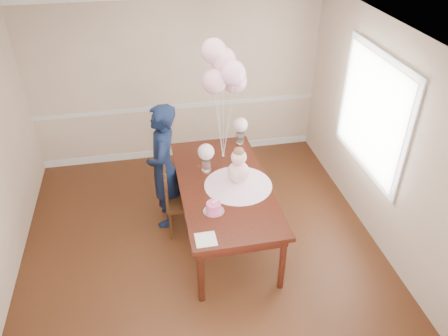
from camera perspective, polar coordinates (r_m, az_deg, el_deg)
floor at (r=5.61m, az=-2.64°, el=-11.52°), size 4.50×5.00×0.00m
ceiling at (r=4.15m, az=-3.64°, el=15.63°), size 4.50×5.00×0.02m
wall_back at (r=6.95m, az=-6.18°, el=11.37°), size 4.50×0.02×2.70m
wall_right at (r=5.47m, az=20.98°, el=2.51°), size 0.02×5.00×2.70m
chair_rail_trim at (r=7.13m, az=-5.95°, el=8.00°), size 4.50×0.02×0.07m
baseboard_trim at (r=7.53m, az=-5.58°, el=2.25°), size 4.50×0.02×0.12m
window_frame at (r=5.73m, az=18.82°, el=6.78°), size 0.02×1.66×1.56m
window_blinds at (r=5.73m, az=18.66°, el=6.77°), size 0.01×1.50×1.40m
dining_table_top at (r=5.41m, az=0.01°, el=-2.33°), size 1.11×2.21×0.06m
table_apron at (r=5.46m, az=0.01°, el=-3.03°), size 1.00×2.10×0.11m
table_leg_fl at (r=4.88m, az=-3.04°, el=-13.84°), size 0.08×0.08×0.77m
table_leg_fr at (r=5.05m, az=7.63°, el=-12.20°), size 0.08×0.08×0.77m
table_leg_bl at (r=6.42m, az=-5.84°, el=-0.52°), size 0.08×0.08×0.77m
table_leg_br at (r=6.54m, az=2.23°, el=0.38°), size 0.08×0.08×0.77m
baby_skirt at (r=5.35m, az=1.87°, el=-1.75°), size 0.84×0.84×0.11m
baby_torso at (r=5.26m, az=1.90°, el=-0.49°), size 0.26×0.26×0.26m
baby_head at (r=5.15m, az=1.94°, el=1.43°), size 0.19×0.19×0.19m
baby_hair at (r=5.11m, az=1.95°, el=2.05°), size 0.13×0.13×0.13m
cake_platter at (r=4.97m, az=-1.35°, el=-5.65°), size 0.24×0.24×0.01m
birthday_cake at (r=4.93m, az=-1.36°, el=-5.12°), size 0.17×0.17×0.11m
cake_flower_a at (r=4.89m, az=-1.37°, el=-4.47°), size 0.03×0.03×0.03m
cake_flower_b at (r=4.91m, az=-1.03°, el=-4.26°), size 0.03×0.03×0.03m
rose_vase_near at (r=5.58m, az=-2.32°, el=0.39°), size 0.11×0.11×0.18m
roses_near at (r=5.48m, az=-2.37°, el=2.12°), size 0.21×0.21×0.21m
rose_vase_far at (r=6.19m, az=2.10°, el=4.03°), size 0.11×0.11×0.18m
roses_far at (r=6.09m, az=2.14°, el=5.64°), size 0.21×0.21×0.21m
napkin at (r=4.63m, az=-2.40°, el=-9.31°), size 0.22×0.22×0.01m
balloon_weight at (r=5.89m, az=-0.10°, el=1.51°), size 0.04×0.04×0.02m
balloon_a at (r=5.37m, az=-1.29°, el=11.25°), size 0.31×0.31×0.31m
balloon_b at (r=5.32m, az=1.19°, el=12.30°), size 0.31×0.31×0.31m
balloon_c at (r=5.41m, az=-0.12°, el=13.95°), size 0.31×0.31×0.31m
balloon_d at (r=5.38m, az=-1.36°, el=15.04°), size 0.31×0.31×0.31m
balloon_e at (r=5.52m, az=1.42°, el=11.28°), size 0.31×0.31×0.31m
balloon_ribbon_a at (r=5.65m, az=-0.66°, el=5.41°), size 0.10×0.01×0.92m
balloon_ribbon_b at (r=5.62m, az=0.50°, el=5.88°), size 0.11×0.06×1.03m
balloon_ribbon_c at (r=5.66m, az=-0.11°, el=6.72°), size 0.02×0.10×1.14m
balloon_ribbon_d at (r=5.63m, az=-0.69°, el=7.21°), size 0.09×0.11×1.25m
balloon_ribbon_e at (r=5.73m, az=0.62°, el=5.51°), size 0.15×0.08×0.85m
dining_chair_seat at (r=5.73m, az=-5.35°, el=-4.33°), size 0.47×0.47×0.05m
chair_leg_fl at (r=5.74m, az=-6.94°, el=-7.51°), size 0.04×0.04×0.44m
chair_leg_fr at (r=5.75m, az=-3.23°, el=-7.19°), size 0.04×0.04×0.44m
chair_leg_bl at (r=6.02m, az=-7.12°, el=-5.20°), size 0.04×0.04×0.44m
chair_leg_br at (r=6.03m, az=-3.60°, el=-4.89°), size 0.04×0.04×0.44m
chair_back_post_l at (r=5.40m, az=-7.55°, el=-3.23°), size 0.04×0.04×0.58m
chair_back_post_r at (r=5.70m, az=-7.70°, el=-1.00°), size 0.04×0.04×0.58m
chair_slat_low at (r=5.62m, az=-7.53°, el=-3.11°), size 0.05×0.41×0.05m
chair_slat_mid at (r=5.53m, az=-7.66°, el=-1.74°), size 0.05×0.41×0.05m
chair_slat_top at (r=5.43m, az=-7.78°, el=-0.34°), size 0.05×0.41×0.05m
woman at (r=5.67m, az=-7.91°, el=0.13°), size 0.52×0.69×1.74m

